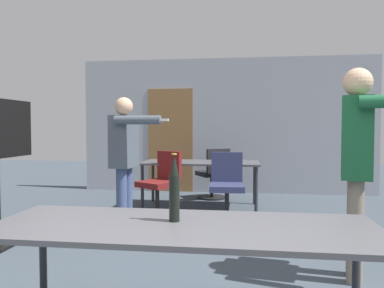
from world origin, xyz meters
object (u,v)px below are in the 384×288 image
object	(u,v)px
person_left_plaid	(358,152)
office_chair_far_left	(227,189)
person_near_casual	(125,151)
office_chair_near_pushed	(161,186)
office_chair_mid_tucked	(214,176)
beer_bottle	(174,189)

from	to	relation	value
person_left_plaid	office_chair_far_left	world-z (taller)	person_left_plaid
person_left_plaid	person_near_casual	size ratio (longest dim) A/B	1.08
person_left_plaid	person_near_casual	distance (m)	2.62
person_left_plaid	office_chair_near_pushed	world-z (taller)	person_left_plaid
person_near_casual	office_chair_mid_tucked	size ratio (longest dim) A/B	1.81
person_near_casual	office_chair_near_pushed	bearing A→B (deg)	170.24
person_near_casual	office_chair_mid_tucked	xyz separation A→B (m)	(0.90, 2.27, -0.57)
office_chair_near_pushed	beer_bottle	world-z (taller)	beer_bottle
office_chair_mid_tucked	person_near_casual	bearing A→B (deg)	-142.80
person_left_plaid	beer_bottle	size ratio (longest dim) A/B	4.46
office_chair_near_pushed	beer_bottle	distance (m)	3.30
person_near_casual	office_chair_far_left	xyz separation A→B (m)	(1.20, 0.73, -0.56)
office_chair_mid_tucked	office_chair_far_left	distance (m)	1.57
person_left_plaid	office_chair_near_pushed	distance (m)	3.02
office_chair_mid_tucked	office_chair_far_left	world-z (taller)	office_chair_far_left
office_chair_far_left	person_near_casual	bearing A→B (deg)	28.61
office_chair_far_left	beer_bottle	size ratio (longest dim) A/B	2.34
person_left_plaid	office_chair_far_left	size ratio (longest dim) A/B	1.90
office_chair_mid_tucked	office_chair_near_pushed	world-z (taller)	office_chair_near_pushed
office_chair_far_left	office_chair_near_pushed	distance (m)	0.98
office_chair_near_pushed	person_left_plaid	bearing A→B (deg)	167.07
office_chair_mid_tucked	beer_bottle	size ratio (longest dim) A/B	2.29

